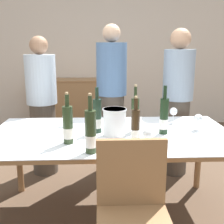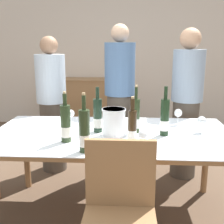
{
  "view_description": "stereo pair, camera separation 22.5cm",
  "coord_description": "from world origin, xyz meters",
  "px_view_note": "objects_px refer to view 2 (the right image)",
  "views": [
    {
      "loc": [
        -0.1,
        -2.19,
        1.45
      ],
      "look_at": [
        0.0,
        0.0,
        0.92
      ],
      "focal_mm": 45.0,
      "sensor_mm": 36.0,
      "label": 1
    },
    {
      "loc": [
        0.13,
        -2.19,
        1.45
      ],
      "look_at": [
        0.0,
        0.0,
        0.92
      ],
      "focal_mm": 45.0,
      "sensor_mm": 36.0,
      "label": 2
    }
  ],
  "objects_px": {
    "wine_bottle_0": "(132,128)",
    "wine_bottle_2": "(66,124)",
    "sideboard_cabinet": "(81,103)",
    "wine_glass_3": "(178,114)",
    "ice_bucket": "(114,122)",
    "dining_table": "(112,140)",
    "person_guest_right": "(186,105)",
    "wine_glass_0": "(143,136)",
    "wine_bottle_1": "(84,132)",
    "wine_bottle_4": "(136,116)",
    "wine_bottle_3": "(165,118)",
    "wine_glass_1": "(71,114)",
    "person_guest_left": "(120,101)",
    "person_host": "(52,106)",
    "chair_near_front": "(120,208)",
    "wine_bottle_5": "(98,116)",
    "wine_glass_2": "(202,122)"
  },
  "relations": [
    {
      "from": "wine_bottle_3",
      "to": "person_guest_left",
      "type": "distance_m",
      "value": 0.96
    },
    {
      "from": "dining_table",
      "to": "person_host",
      "type": "height_order",
      "value": "person_host"
    },
    {
      "from": "sideboard_cabinet",
      "to": "wine_bottle_5",
      "type": "bearing_deg",
      "value": -77.33
    },
    {
      "from": "wine_bottle_1",
      "to": "wine_bottle_5",
      "type": "distance_m",
      "value": 0.45
    },
    {
      "from": "wine_bottle_3",
      "to": "wine_glass_0",
      "type": "bearing_deg",
      "value": -121.88
    },
    {
      "from": "wine_glass_2",
      "to": "person_guest_left",
      "type": "bearing_deg",
      "value": 131.29
    },
    {
      "from": "wine_glass_0",
      "to": "person_guest_left",
      "type": "distance_m",
      "value": 1.19
    },
    {
      "from": "dining_table",
      "to": "wine_glass_2",
      "type": "xyz_separation_m",
      "value": [
        0.73,
        0.06,
        0.15
      ]
    },
    {
      "from": "sideboard_cabinet",
      "to": "wine_glass_1",
      "type": "height_order",
      "value": "wine_glass_1"
    },
    {
      "from": "wine_bottle_3",
      "to": "wine_glass_2",
      "type": "xyz_separation_m",
      "value": [
        0.31,
        0.08,
        -0.05
      ]
    },
    {
      "from": "sideboard_cabinet",
      "to": "person_host",
      "type": "xyz_separation_m",
      "value": [
        -0.03,
        -1.76,
        0.33
      ]
    },
    {
      "from": "sideboard_cabinet",
      "to": "wine_glass_0",
      "type": "height_order",
      "value": "same"
    },
    {
      "from": "dining_table",
      "to": "person_guest_right",
      "type": "relative_size",
      "value": 1.23
    },
    {
      "from": "wine_bottle_2",
      "to": "wine_bottle_3",
      "type": "xyz_separation_m",
      "value": [
        0.75,
        0.2,
        0.01
      ]
    },
    {
      "from": "dining_table",
      "to": "chair_near_front",
      "type": "xyz_separation_m",
      "value": [
        0.09,
        -0.76,
        -0.14
      ]
    },
    {
      "from": "wine_bottle_4",
      "to": "person_guest_right",
      "type": "relative_size",
      "value": 0.24
    },
    {
      "from": "person_guest_left",
      "to": "person_guest_right",
      "type": "xyz_separation_m",
      "value": [
        0.72,
        -0.06,
        -0.02
      ]
    },
    {
      "from": "ice_bucket",
      "to": "wine_glass_2",
      "type": "relative_size",
      "value": 1.59
    },
    {
      "from": "wine_bottle_2",
      "to": "wine_glass_0",
      "type": "relative_size",
      "value": 2.9
    },
    {
      "from": "wine_glass_0",
      "to": "wine_glass_3",
      "type": "height_order",
      "value": "wine_glass_3"
    },
    {
      "from": "wine_glass_1",
      "to": "wine_glass_2",
      "type": "bearing_deg",
      "value": -9.23
    },
    {
      "from": "sideboard_cabinet",
      "to": "chair_near_front",
      "type": "xyz_separation_m",
      "value": [
        0.79,
        -3.39,
        0.1
      ]
    },
    {
      "from": "wine_bottle_1",
      "to": "wine_bottle_4",
      "type": "xyz_separation_m",
      "value": [
        0.35,
        0.46,
        -0.0
      ]
    },
    {
      "from": "wine_bottle_0",
      "to": "wine_bottle_2",
      "type": "bearing_deg",
      "value": 177.13
    },
    {
      "from": "ice_bucket",
      "to": "wine_bottle_2",
      "type": "xyz_separation_m",
      "value": [
        -0.35,
        -0.16,
        0.02
      ]
    },
    {
      "from": "wine_glass_1",
      "to": "person_guest_right",
      "type": "relative_size",
      "value": 0.09
    },
    {
      "from": "sideboard_cabinet",
      "to": "wine_glass_3",
      "type": "relative_size",
      "value": 7.92
    },
    {
      "from": "wine_bottle_3",
      "to": "person_host",
      "type": "height_order",
      "value": "person_host"
    },
    {
      "from": "wine_bottle_2",
      "to": "wine_bottle_3",
      "type": "bearing_deg",
      "value": 14.6
    },
    {
      "from": "ice_bucket",
      "to": "dining_table",
      "type": "bearing_deg",
      "value": 107.86
    },
    {
      "from": "wine_bottle_2",
      "to": "chair_near_front",
      "type": "height_order",
      "value": "wine_bottle_2"
    },
    {
      "from": "dining_table",
      "to": "wine_bottle_1",
      "type": "distance_m",
      "value": 0.49
    },
    {
      "from": "dining_table",
      "to": "person_guest_left",
      "type": "bearing_deg",
      "value": 87.73
    },
    {
      "from": "wine_bottle_4",
      "to": "person_host",
      "type": "distance_m",
      "value": 1.25
    },
    {
      "from": "dining_table",
      "to": "ice_bucket",
      "type": "height_order",
      "value": "ice_bucket"
    },
    {
      "from": "wine_bottle_0",
      "to": "wine_glass_0",
      "type": "height_order",
      "value": "wine_bottle_0"
    },
    {
      "from": "dining_table",
      "to": "wine_glass_3",
      "type": "bearing_deg",
      "value": 26.62
    },
    {
      "from": "sideboard_cabinet",
      "to": "person_guest_right",
      "type": "xyz_separation_m",
      "value": [
        1.46,
        -1.83,
        0.38
      ]
    },
    {
      "from": "wine_bottle_4",
      "to": "wine_glass_1",
      "type": "relative_size",
      "value": 2.87
    },
    {
      "from": "wine_glass_0",
      "to": "person_guest_left",
      "type": "xyz_separation_m",
      "value": [
        -0.2,
        1.18,
        0.01
      ]
    },
    {
      "from": "wine_glass_1",
      "to": "wine_bottle_5",
      "type": "bearing_deg",
      "value": -37.65
    },
    {
      "from": "sideboard_cabinet",
      "to": "wine_bottle_0",
      "type": "xyz_separation_m",
      "value": [
        0.86,
        -2.87,
        0.43
      ]
    },
    {
      "from": "wine_bottle_0",
      "to": "wine_bottle_2",
      "type": "relative_size",
      "value": 0.93
    },
    {
      "from": "sideboard_cabinet",
      "to": "dining_table",
      "type": "distance_m",
      "value": 2.73
    },
    {
      "from": "wine_bottle_3",
      "to": "person_host",
      "type": "relative_size",
      "value": 0.26
    },
    {
      "from": "wine_bottle_2",
      "to": "person_host",
      "type": "height_order",
      "value": "person_host"
    },
    {
      "from": "wine_glass_1",
      "to": "ice_bucket",
      "type": "bearing_deg",
      "value": -36.45
    },
    {
      "from": "wine_bottle_3",
      "to": "wine_glass_1",
      "type": "relative_size",
      "value": 2.88
    },
    {
      "from": "person_guest_right",
      "to": "sideboard_cabinet",
      "type": "bearing_deg",
      "value": 128.5
    },
    {
      "from": "wine_glass_0",
      "to": "chair_near_front",
      "type": "xyz_separation_m",
      "value": [
        -0.15,
        -0.44,
        -0.29
      ]
    }
  ]
}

